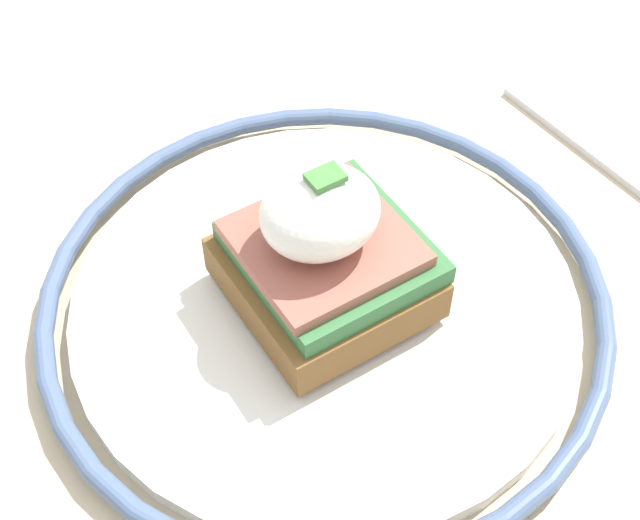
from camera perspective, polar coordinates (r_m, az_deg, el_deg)
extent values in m
cube|color=#C6B28E|center=(0.47, 1.43, -3.74)|extent=(0.97, 0.77, 0.03)
cylinder|color=#C6B28E|center=(1.10, 10.35, 5.83)|extent=(0.06, 0.06, 0.71)
cylinder|color=silver|center=(0.45, 0.00, -2.45)|extent=(0.26, 0.26, 0.01)
torus|color=slate|center=(0.45, 0.00, -2.06)|extent=(0.29, 0.29, 0.01)
cube|color=brown|center=(0.44, 0.00, -0.73)|extent=(0.09, 0.09, 0.02)
cube|color=#38703D|center=(0.42, 0.50, 0.81)|extent=(0.08, 0.09, 0.01)
cube|color=#9E5647|center=(0.41, 0.20, 1.13)|extent=(0.08, 0.07, 0.01)
ellipsoid|color=white|center=(0.40, -0.18, 3.30)|extent=(0.06, 0.05, 0.04)
cube|color=#47843D|center=(0.39, 0.00, 5.72)|extent=(0.02, 0.01, 0.00)
cube|color=silver|center=(0.56, 16.31, 7.24)|extent=(0.02, 0.12, 0.00)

